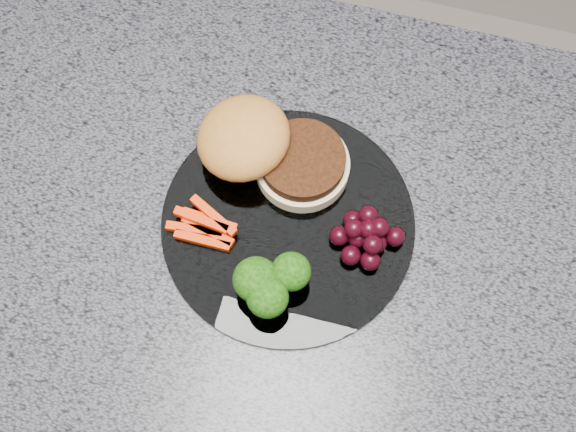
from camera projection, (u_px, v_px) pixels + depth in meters
The scene contains 7 objects.
island_cabinet at pixel (214, 321), 1.27m from camera, with size 1.20×0.60×0.86m, color brown.
countertop at pixel (177, 222), 0.85m from camera, with size 1.20×0.60×0.04m, color #54545F.
plate at pixel (288, 224), 0.82m from camera, with size 0.26×0.26×0.01m, color white.
burger at pixel (264, 149), 0.82m from camera, with size 0.16×0.10×0.05m.
carrot_sticks at pixel (205, 226), 0.81m from camera, with size 0.07×0.05×0.02m.
broccoli at pixel (269, 283), 0.76m from camera, with size 0.07×0.07×0.05m.
grape_bunch at pixel (366, 236), 0.80m from camera, with size 0.07×0.06×0.04m.
Camera 1 is at (0.19, -0.26, 1.67)m, focal length 50.00 mm.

